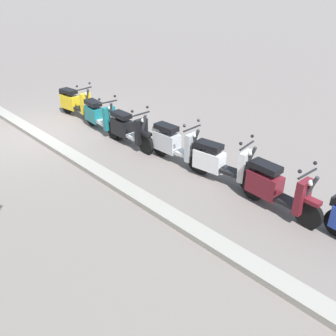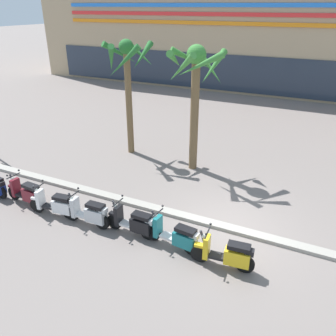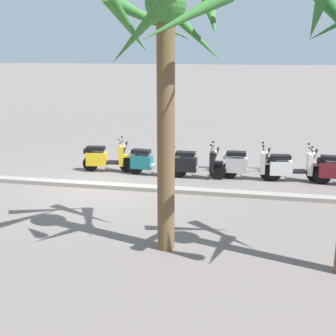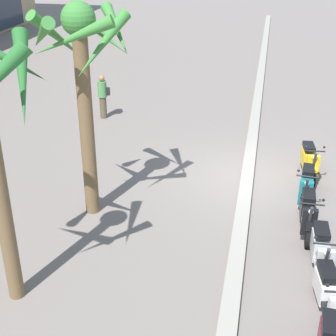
{
  "view_description": "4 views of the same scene",
  "coord_description": "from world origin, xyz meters",
  "px_view_note": "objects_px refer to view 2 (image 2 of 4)",
  "views": [
    {
      "loc": [
        -9.61,
        3.78,
        3.93
      ],
      "look_at": [
        -5.49,
        -0.16,
        0.92
      ],
      "focal_mm": 37.7,
      "sensor_mm": 36.0,
      "label": 1
    },
    {
      "loc": [
        2.27,
        -9.0,
        6.54
      ],
      "look_at": [
        -2.55,
        0.95,
        1.24
      ],
      "focal_mm": 36.64,
      "sensor_mm": 36.0,
      "label": 2
    },
    {
      "loc": [
        -4.54,
        12.42,
        4.03
      ],
      "look_at": [
        -2.32,
        1.63,
        1.13
      ],
      "focal_mm": 49.35,
      "sensor_mm": 36.0,
      "label": 3
    },
    {
      "loc": [
        -13.03,
        -0.29,
        6.54
      ],
      "look_at": [
        -1.8,
        2.01,
        0.96
      ],
      "focal_mm": 52.52,
      "sensor_mm": 36.0,
      "label": 4
    }
  ],
  "objects_px": {
    "scooter_maroon_tail_end": "(27,193)",
    "palm_tree_mid_walkway": "(128,69)",
    "scooter_teal_mid_front": "(176,236)",
    "scooter_black_lead_nearest": "(134,223)",
    "scooter_white_far_back": "(56,204)",
    "palm_tree_far_corner": "(195,78)",
    "scooter_silver_gap_after_mid": "(89,213)",
    "scooter_yellow_mid_centre": "(227,254)"
  },
  "relations": [
    {
      "from": "scooter_black_lead_nearest",
      "to": "palm_tree_mid_walkway",
      "type": "height_order",
      "value": "palm_tree_mid_walkway"
    },
    {
      "from": "scooter_teal_mid_front",
      "to": "palm_tree_mid_walkway",
      "type": "distance_m",
      "value": 8.43
    },
    {
      "from": "scooter_silver_gap_after_mid",
      "to": "scooter_black_lead_nearest",
      "type": "xyz_separation_m",
      "value": [
        1.56,
        0.19,
        -0.01
      ]
    },
    {
      "from": "scooter_maroon_tail_end",
      "to": "palm_tree_far_corner",
      "type": "relative_size",
      "value": 0.33
    },
    {
      "from": "scooter_maroon_tail_end",
      "to": "palm_tree_mid_walkway",
      "type": "relative_size",
      "value": 0.33
    },
    {
      "from": "palm_tree_far_corner",
      "to": "scooter_silver_gap_after_mid",
      "type": "bearing_deg",
      "value": -103.63
    },
    {
      "from": "scooter_white_far_back",
      "to": "scooter_teal_mid_front",
      "type": "height_order",
      "value": "same"
    },
    {
      "from": "scooter_teal_mid_front",
      "to": "palm_tree_far_corner",
      "type": "distance_m",
      "value": 6.58
    },
    {
      "from": "scooter_black_lead_nearest",
      "to": "scooter_yellow_mid_centre",
      "type": "relative_size",
      "value": 0.99
    },
    {
      "from": "scooter_maroon_tail_end",
      "to": "scooter_teal_mid_front",
      "type": "distance_m",
      "value": 5.81
    },
    {
      "from": "scooter_maroon_tail_end",
      "to": "palm_tree_mid_walkway",
      "type": "height_order",
      "value": "palm_tree_mid_walkway"
    },
    {
      "from": "scooter_silver_gap_after_mid",
      "to": "scooter_teal_mid_front",
      "type": "distance_m",
      "value": 3.0
    },
    {
      "from": "scooter_black_lead_nearest",
      "to": "scooter_white_far_back",
      "type": "bearing_deg",
      "value": -175.39
    },
    {
      "from": "scooter_white_far_back",
      "to": "scooter_black_lead_nearest",
      "type": "xyz_separation_m",
      "value": [
        2.93,
        0.24,
        0.0
      ]
    },
    {
      "from": "scooter_black_lead_nearest",
      "to": "palm_tree_far_corner",
      "type": "height_order",
      "value": "palm_tree_far_corner"
    },
    {
      "from": "scooter_silver_gap_after_mid",
      "to": "scooter_black_lead_nearest",
      "type": "relative_size",
      "value": 0.98
    },
    {
      "from": "scooter_black_lead_nearest",
      "to": "palm_tree_mid_walkway",
      "type": "distance_m",
      "value": 7.62
    },
    {
      "from": "scooter_silver_gap_after_mid",
      "to": "palm_tree_mid_walkway",
      "type": "xyz_separation_m",
      "value": [
        -2.04,
        5.93,
        3.47
      ]
    },
    {
      "from": "scooter_teal_mid_front",
      "to": "palm_tree_mid_walkway",
      "type": "xyz_separation_m",
      "value": [
        -5.04,
        5.78,
        3.49
      ]
    },
    {
      "from": "scooter_black_lead_nearest",
      "to": "scooter_teal_mid_front",
      "type": "bearing_deg",
      "value": -1.53
    },
    {
      "from": "scooter_silver_gap_after_mid",
      "to": "palm_tree_far_corner",
      "type": "height_order",
      "value": "palm_tree_far_corner"
    },
    {
      "from": "scooter_yellow_mid_centre",
      "to": "scooter_black_lead_nearest",
      "type": "bearing_deg",
      "value": 176.5
    },
    {
      "from": "scooter_maroon_tail_end",
      "to": "scooter_teal_mid_front",
      "type": "relative_size",
      "value": 0.94
    },
    {
      "from": "scooter_maroon_tail_end",
      "to": "scooter_white_far_back",
      "type": "distance_m",
      "value": 1.44
    },
    {
      "from": "scooter_maroon_tail_end",
      "to": "scooter_black_lead_nearest",
      "type": "xyz_separation_m",
      "value": [
        4.37,
        0.12,
        -0.01
      ]
    },
    {
      "from": "scooter_maroon_tail_end",
      "to": "scooter_silver_gap_after_mid",
      "type": "relative_size",
      "value": 1.01
    },
    {
      "from": "scooter_maroon_tail_end",
      "to": "palm_tree_far_corner",
      "type": "height_order",
      "value": "palm_tree_far_corner"
    },
    {
      "from": "palm_tree_mid_walkway",
      "to": "scooter_white_far_back",
      "type": "bearing_deg",
      "value": -83.62
    },
    {
      "from": "scooter_silver_gap_after_mid",
      "to": "palm_tree_far_corner",
      "type": "bearing_deg",
      "value": 76.37
    },
    {
      "from": "scooter_silver_gap_after_mid",
      "to": "scooter_yellow_mid_centre",
      "type": "distance_m",
      "value": 4.59
    },
    {
      "from": "scooter_white_far_back",
      "to": "scooter_silver_gap_after_mid",
      "type": "height_order",
      "value": "same"
    },
    {
      "from": "scooter_black_lead_nearest",
      "to": "palm_tree_far_corner",
      "type": "bearing_deg",
      "value": 92.44
    },
    {
      "from": "scooter_silver_gap_after_mid",
      "to": "scooter_black_lead_nearest",
      "type": "height_order",
      "value": "same"
    },
    {
      "from": "scooter_teal_mid_front",
      "to": "palm_tree_mid_walkway",
      "type": "bearing_deg",
      "value": 131.1
    },
    {
      "from": "scooter_black_lead_nearest",
      "to": "scooter_maroon_tail_end",
      "type": "bearing_deg",
      "value": -178.44
    },
    {
      "from": "scooter_yellow_mid_centre",
      "to": "scooter_silver_gap_after_mid",
      "type": "bearing_deg",
      "value": -179.91
    },
    {
      "from": "scooter_silver_gap_after_mid",
      "to": "palm_tree_far_corner",
      "type": "relative_size",
      "value": 0.33
    },
    {
      "from": "palm_tree_mid_walkway",
      "to": "scooter_teal_mid_front",
      "type": "bearing_deg",
      "value": -48.9
    },
    {
      "from": "scooter_silver_gap_after_mid",
      "to": "palm_tree_mid_walkway",
      "type": "height_order",
      "value": "palm_tree_mid_walkway"
    },
    {
      "from": "palm_tree_mid_walkway",
      "to": "scooter_silver_gap_after_mid",
      "type": "bearing_deg",
      "value": -71.01
    },
    {
      "from": "scooter_white_far_back",
      "to": "scooter_teal_mid_front",
      "type": "xyz_separation_m",
      "value": [
        4.37,
        0.2,
        0.0
      ]
    },
    {
      "from": "scooter_black_lead_nearest",
      "to": "palm_tree_far_corner",
      "type": "relative_size",
      "value": 0.34
    }
  ]
}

